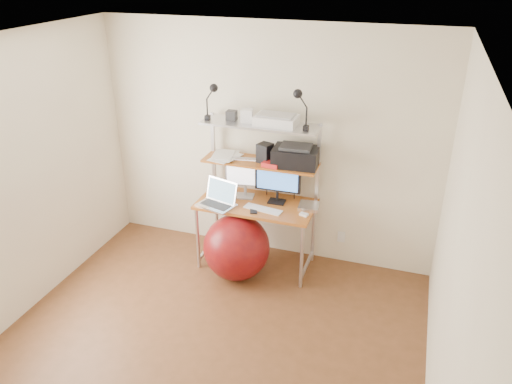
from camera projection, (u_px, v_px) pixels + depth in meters
room at (194, 225)px, 3.67m from camera, size 3.60×3.60×3.60m
computer_desk at (258, 181)px, 5.08m from camera, size 1.20×0.60×1.57m
wall_outlet at (341, 237)px, 5.36m from camera, size 0.08×0.01×0.12m
monitor_silver at (245, 174)px, 5.16m from camera, size 0.42×0.17×0.47m
monitor_black at (278, 180)px, 5.05m from camera, size 0.48×0.14×0.48m
laptop at (219, 200)px, 5.07m from camera, size 0.43×0.38×0.32m
keyboard at (263, 209)px, 4.98m from camera, size 0.41×0.17×0.01m
mouse at (304, 214)px, 4.87m from camera, size 0.09×0.07×0.02m
mac_mini at (309, 206)px, 5.01m from camera, size 0.22×0.22×0.04m
phone at (253, 211)px, 4.96m from camera, size 0.11×0.14×0.01m
printer at (296, 156)px, 4.92m from camera, size 0.46×0.33×0.21m
nas_cube at (265, 153)px, 5.00m from camera, size 0.17×0.17×0.19m
red_box at (271, 164)px, 4.92m from camera, size 0.18×0.13×0.05m
scanner at (276, 120)px, 4.82m from camera, size 0.41×0.27×0.11m
box_white at (247, 116)px, 4.89m from camera, size 0.13×0.11×0.13m
box_grey at (232, 115)px, 4.96m from camera, size 0.10×0.10×0.10m
clip_lamp_left at (212, 94)px, 4.85m from camera, size 0.15×0.08×0.37m
clip_lamp_right at (300, 101)px, 4.58m from camera, size 0.16×0.09×0.39m
exercise_ball at (237, 247)px, 5.10m from camera, size 0.68×0.68×0.68m
paper_stack at (225, 156)px, 5.16m from camera, size 0.32×0.40×0.02m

